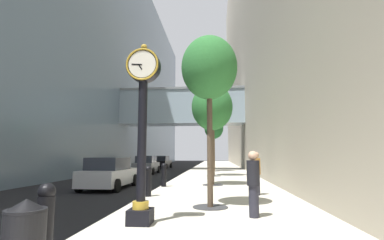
% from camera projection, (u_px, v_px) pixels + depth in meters
% --- Properties ---
extents(ground_plane, '(110.00, 110.00, 0.00)m').
position_uv_depth(ground_plane, '(187.00, 172.00, 28.32)').
color(ground_plane, black).
rests_on(ground_plane, ground).
extents(sidewalk_right, '(6.02, 80.00, 0.14)m').
position_uv_depth(sidewalk_right, '(217.00, 170.00, 31.04)').
color(sidewalk_right, beige).
rests_on(sidewalk_right, ground).
extents(building_block_left, '(22.97, 80.00, 27.84)m').
position_uv_depth(building_block_left, '(92.00, 55.00, 34.01)').
color(building_block_left, slate).
rests_on(building_block_left, ground).
extents(building_block_right, '(9.00, 80.00, 37.50)m').
position_uv_depth(building_block_right, '(280.00, 9.00, 32.70)').
color(building_block_right, '#A89E89').
rests_on(building_block_right, ground).
extents(street_clock, '(0.84, 0.55, 4.42)m').
position_uv_depth(street_clock, '(142.00, 122.00, 6.86)').
color(street_clock, black).
rests_on(street_clock, sidewalk_right).
extents(bollard_nearest, '(0.27, 0.27, 1.18)m').
position_uv_depth(bollard_nearest, '(45.00, 219.00, 4.37)').
color(bollard_nearest, black).
rests_on(bollard_nearest, sidewalk_right).
extents(bollard_third, '(0.27, 0.27, 1.18)m').
position_uv_depth(bollard_third, '(148.00, 180.00, 11.02)').
color(bollard_third, black).
rests_on(bollard_third, sidewalk_right).
extents(bollard_fourth, '(0.27, 0.27, 1.18)m').
position_uv_depth(bollard_fourth, '(164.00, 174.00, 14.34)').
color(bollard_fourth, black).
rests_on(bollard_fourth, sidewalk_right).
extents(street_tree_near, '(1.84, 1.84, 5.54)m').
position_uv_depth(street_tree_near, '(209.00, 69.00, 9.21)').
color(street_tree_near, '#333335').
rests_on(street_tree_near, sidewalk_right).
extents(street_tree_mid_near, '(2.27, 2.27, 5.56)m').
position_uv_depth(street_tree_mid_near, '(212.00, 107.00, 15.51)').
color(street_tree_mid_near, '#333335').
rests_on(street_tree_mid_near, sidewalk_right).
extents(street_tree_mid_far, '(2.46, 2.46, 6.88)m').
position_uv_depth(street_tree_mid_far, '(213.00, 106.00, 21.98)').
color(street_tree_mid_far, '#333335').
rests_on(street_tree_mid_far, sidewalk_right).
extents(street_tree_far, '(1.90, 1.90, 5.38)m').
position_uv_depth(street_tree_far, '(214.00, 129.00, 28.15)').
color(street_tree_far, '#333335').
rests_on(street_tree_far, sidewalk_right).
extents(trash_bin, '(0.53, 0.53, 1.05)m').
position_uv_depth(trash_bin, '(24.00, 239.00, 3.62)').
color(trash_bin, black).
rests_on(trash_bin, sidewalk_right).
extents(pedestrian_walking, '(0.45, 0.45, 1.72)m').
position_uv_depth(pedestrian_walking, '(253.00, 182.00, 7.38)').
color(pedestrian_walking, '#23232D').
rests_on(pedestrian_walking, sidewalk_right).
extents(pedestrian_by_clock, '(0.47, 0.47, 1.74)m').
position_uv_depth(pedestrian_by_clock, '(256.00, 172.00, 11.38)').
color(pedestrian_by_clock, '#23232D').
rests_on(pedestrian_by_clock, sidewalk_right).
extents(car_grey_near, '(2.06, 4.33, 1.66)m').
position_uv_depth(car_grey_near, '(146.00, 165.00, 25.97)').
color(car_grey_near, slate).
rests_on(car_grey_near, ground).
extents(car_black_mid, '(2.18, 4.37, 1.61)m').
position_uv_depth(car_black_mid, '(162.00, 162.00, 36.06)').
color(car_black_mid, black).
rests_on(car_black_mid, ground).
extents(car_silver_far, '(2.06, 4.26, 1.62)m').
position_uv_depth(car_silver_far, '(109.00, 173.00, 14.61)').
color(car_silver_far, '#B7BABF').
rests_on(car_silver_far, ground).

